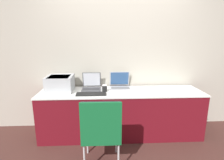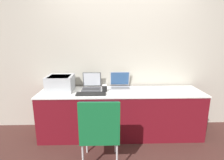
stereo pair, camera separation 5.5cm
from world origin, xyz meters
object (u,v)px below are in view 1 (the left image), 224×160
laptop_left (91,86)px  printer (60,83)px  external_keyboard (91,94)px  coffee_cup (105,88)px  laptop_right (120,85)px  chair (101,128)px

laptop_left → printer: bearing=-170.2°
laptop_left → external_keyboard: size_ratio=0.69×
laptop_left → coffee_cup: (0.22, -0.15, -0.00)m
laptop_right → coffee_cup: size_ratio=3.22×
printer → external_keyboard: printer is taller
laptop_right → chair: size_ratio=0.38×
printer → laptop_left: 0.51m
printer → coffee_cup: bearing=-5.2°
laptop_left → laptop_right: same height
printer → chair: size_ratio=0.44×
external_keyboard → printer: bearing=157.3°
external_keyboard → coffee_cup: coffee_cup is taller
coffee_cup → chair: bearing=-93.4°
laptop_left → external_keyboard: laptop_left is taller
coffee_cup → chair: size_ratio=0.12×
chair → laptop_left: bearing=99.9°
laptop_left → laptop_right: bearing=5.1°
printer → laptop_right: bearing=7.5°
printer → coffee_cup: (0.71, -0.06, -0.08)m
printer → chair: bearing=-52.9°
laptop_right → external_keyboard: bearing=-144.0°
printer → laptop_left: (0.49, 0.09, -0.08)m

